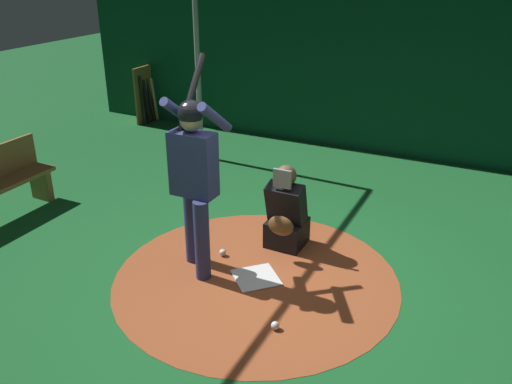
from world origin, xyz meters
name	(u,v)px	position (x,y,z in m)	size (l,w,h in m)	color
ground_plane	(256,278)	(0.00, 0.00, 0.00)	(26.78, 26.78, 0.00)	#195B28
dirt_circle	(256,278)	(0.00, 0.00, 0.00)	(2.84, 2.84, 0.01)	#9E4C28
home_plate	(256,277)	(0.00, 0.00, 0.01)	(0.42, 0.42, 0.01)	white
batter	(194,171)	(0.08, -0.62, 1.08)	(0.68, 0.49, 2.11)	navy
catcher	(286,216)	(-0.73, 0.01, 0.38)	(0.58, 0.40, 0.96)	black
back_wall	(379,50)	(-4.28, 0.00, 1.61)	(0.22, 10.78, 3.19)	#0C3D26
cage_frame	(256,41)	(0.00, 0.00, 2.32)	(5.59, 4.71, 3.37)	gray
bat_rack	(148,96)	(-4.03, -4.26, 0.49)	(0.70, 0.19, 1.05)	olive
baseball_0	(223,253)	(-0.23, -0.51, 0.04)	(0.07, 0.07, 0.07)	white
baseball_1	(275,325)	(0.64, 0.50, 0.04)	(0.07, 0.07, 0.07)	white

